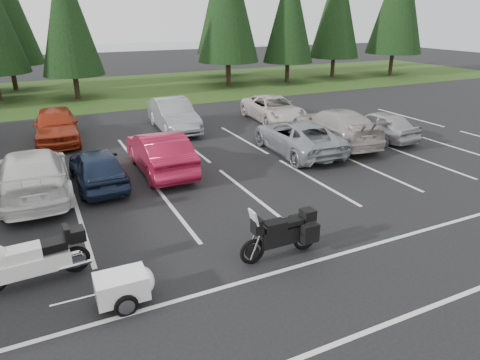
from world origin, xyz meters
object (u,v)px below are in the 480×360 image
object	(u,v)px
car_far_3	(173,115)
touring_motorcycle	(32,254)
car_near_8	(379,125)
car_far_2	(56,125)
car_near_4	(97,167)
adventure_motorcycle	(280,230)
car_near_5	(160,152)
cargo_trailer	(122,289)
car_far_4	(273,109)
car_near_3	(33,173)
car_near_6	(297,137)
car_near_7	(335,126)

from	to	relation	value
car_far_3	touring_motorcycle	bearing A→B (deg)	-118.24
car_near_8	car_far_2	distance (m)	15.29
car_near_4	adventure_motorcycle	bearing A→B (deg)	114.14
car_near_5	touring_motorcycle	size ratio (longest dim) A/B	1.77
cargo_trailer	adventure_motorcycle	bearing A→B (deg)	3.46
car_near_4	car_far_3	bearing A→B (deg)	-128.88
car_far_4	cargo_trailer	xyz separation A→B (m)	(-10.97, -12.75, -0.33)
adventure_motorcycle	cargo_trailer	bearing A→B (deg)	-177.49
car_near_4	car_far_2	world-z (taller)	car_far_2
car_near_3	car_far_4	size ratio (longest dim) A/B	1.09
touring_motorcycle	cargo_trailer	xyz separation A→B (m)	(1.60, -1.62, -0.38)
car_near_3	adventure_motorcycle	xyz separation A→B (m)	(5.34, -6.87, -0.05)
car_near_3	car_near_6	xyz separation A→B (m)	(10.43, 0.20, -0.07)
car_near_3	car_far_4	world-z (taller)	car_near_3
car_near_4	cargo_trailer	world-z (taller)	car_near_4
car_near_5	cargo_trailer	world-z (taller)	car_near_5
car_far_2	cargo_trailer	xyz separation A→B (m)	(0.27, -13.54, -0.45)
adventure_motorcycle	car_far_2	bearing A→B (deg)	107.07
cargo_trailer	adventure_motorcycle	xyz separation A→B (m)	(3.90, 0.19, 0.37)
car_near_5	car_near_8	bearing A→B (deg)	179.75
car_near_4	touring_motorcycle	size ratio (longest dim) A/B	1.51
car_near_3	car_near_8	distance (m)	15.17
car_near_3	touring_motorcycle	distance (m)	5.45
car_near_6	cargo_trailer	xyz separation A→B (m)	(-8.99, -7.26, -0.36)
car_far_3	car_near_7	bearing A→B (deg)	-39.77
car_far_3	car_far_4	world-z (taller)	car_far_3
car_far_3	touring_motorcycle	world-z (taller)	car_far_3
cargo_trailer	touring_motorcycle	bearing A→B (deg)	135.35
car_near_4	car_near_8	size ratio (longest dim) A/B	0.99
car_far_3	touring_motorcycle	size ratio (longest dim) A/B	1.82
car_far_3	car_far_4	distance (m)	5.67
car_near_3	car_near_7	xyz separation A→B (m)	(12.80, 0.69, 0.02)
car_far_4	cargo_trailer	world-z (taller)	car_far_4
car_near_8	touring_motorcycle	xyz separation A→B (m)	(-15.33, -5.76, 0.05)
car_near_3	car_far_2	size ratio (longest dim) A/B	1.14
car_near_4	cargo_trailer	size ratio (longest dim) A/B	2.63
car_far_2	touring_motorcycle	bearing A→B (deg)	-93.47
car_near_8	adventure_motorcycle	bearing A→B (deg)	33.95
car_near_5	car_far_4	size ratio (longest dim) A/B	0.96
adventure_motorcycle	car_near_7	bearing A→B (deg)	45.12
car_far_4	car_near_5	bearing A→B (deg)	-142.66
car_near_4	adventure_motorcycle	world-z (taller)	adventure_motorcycle
car_near_7	car_far_3	distance (m)	8.17
car_near_6	car_far_4	world-z (taller)	car_near_6
touring_motorcycle	car_near_8	bearing A→B (deg)	17.02
car_near_6	cargo_trailer	bearing A→B (deg)	42.21
car_near_5	car_near_7	size ratio (longest dim) A/B	0.86
car_near_3	car_near_6	size ratio (longest dim) A/B	1.06
car_near_8	adventure_motorcycle	size ratio (longest dim) A/B	1.69
touring_motorcycle	cargo_trailer	world-z (taller)	touring_motorcycle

